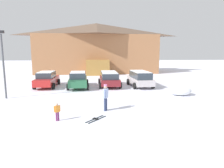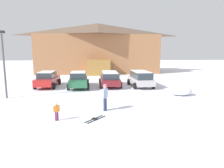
{
  "view_description": "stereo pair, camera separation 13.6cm",
  "coord_description": "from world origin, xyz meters",
  "px_view_note": "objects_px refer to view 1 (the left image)",
  "views": [
    {
      "loc": [
        -1.18,
        -6.77,
        3.67
      ],
      "look_at": [
        -0.09,
        8.49,
        1.18
      ],
      "focal_mm": 32.0,
      "sensor_mm": 36.0,
      "label": 1
    },
    {
      "loc": [
        -1.05,
        -6.78,
        3.67
      ],
      "look_at": [
        -0.09,
        8.49,
        1.18
      ],
      "focal_mm": 32.0,
      "sensor_mm": 36.0,
      "label": 2
    }
  ],
  "objects_px": {
    "ski_lodge": "(97,48)",
    "plowed_snow_pile": "(180,91)",
    "parked_green_coupe": "(78,79)",
    "pair_of_skis": "(96,119)",
    "parked_silver_wagon": "(140,78)",
    "parked_maroon_van": "(109,78)",
    "skier_adult_in_blue_parka": "(106,96)",
    "lamp_post": "(3,61)",
    "skier_child_in_orange_jacket": "(57,111)",
    "parked_red_sedan": "(47,79)"
  },
  "relations": [
    {
      "from": "skier_adult_in_blue_parka",
      "to": "plowed_snow_pile",
      "type": "xyz_separation_m",
      "value": [
        6.53,
        4.07,
        -0.56
      ]
    },
    {
      "from": "parked_silver_wagon",
      "to": "lamp_post",
      "type": "bearing_deg",
      "value": -158.39
    },
    {
      "from": "ski_lodge",
      "to": "parked_maroon_van",
      "type": "relative_size",
      "value": 4.43
    },
    {
      "from": "parked_green_coupe",
      "to": "skier_adult_in_blue_parka",
      "type": "height_order",
      "value": "skier_adult_in_blue_parka"
    },
    {
      "from": "pair_of_skis",
      "to": "plowed_snow_pile",
      "type": "height_order",
      "value": "plowed_snow_pile"
    },
    {
      "from": "parked_red_sedan",
      "to": "parked_green_coupe",
      "type": "height_order",
      "value": "parked_green_coupe"
    },
    {
      "from": "ski_lodge",
      "to": "plowed_snow_pile",
      "type": "distance_m",
      "value": 21.65
    },
    {
      "from": "parked_silver_wagon",
      "to": "skier_child_in_orange_jacket",
      "type": "distance_m",
      "value": 12.22
    },
    {
      "from": "parked_green_coupe",
      "to": "parked_silver_wagon",
      "type": "distance_m",
      "value": 6.5
    },
    {
      "from": "ski_lodge",
      "to": "pair_of_skis",
      "type": "relative_size",
      "value": 15.98
    },
    {
      "from": "ski_lodge",
      "to": "parked_silver_wagon",
      "type": "distance_m",
      "value": 16.62
    },
    {
      "from": "parked_maroon_van",
      "to": "parked_silver_wagon",
      "type": "height_order",
      "value": "parked_silver_wagon"
    },
    {
      "from": "ski_lodge",
      "to": "parked_silver_wagon",
      "type": "bearing_deg",
      "value": -73.48
    },
    {
      "from": "parked_silver_wagon",
      "to": "parked_maroon_van",
      "type": "bearing_deg",
      "value": 172.52
    },
    {
      "from": "parked_green_coupe",
      "to": "pair_of_skis",
      "type": "xyz_separation_m",
      "value": [
        1.9,
        -10.04,
        -0.82
      ]
    },
    {
      "from": "parked_maroon_van",
      "to": "plowed_snow_pile",
      "type": "bearing_deg",
      "value": -40.23
    },
    {
      "from": "parked_green_coupe",
      "to": "skier_adult_in_blue_parka",
      "type": "distance_m",
      "value": 8.75
    },
    {
      "from": "skier_child_in_orange_jacket",
      "to": "skier_adult_in_blue_parka",
      "type": "distance_m",
      "value": 3.18
    },
    {
      "from": "skier_child_in_orange_jacket",
      "to": "pair_of_skis",
      "type": "distance_m",
      "value": 2.12
    },
    {
      "from": "ski_lodge",
      "to": "skier_child_in_orange_jacket",
      "type": "distance_m",
      "value": 26.18
    },
    {
      "from": "skier_child_in_orange_jacket",
      "to": "parked_red_sedan",
      "type": "bearing_deg",
      "value": 106.4
    },
    {
      "from": "parked_maroon_van",
      "to": "skier_child_in_orange_jacket",
      "type": "distance_m",
      "value": 11.2
    },
    {
      "from": "parked_silver_wagon",
      "to": "skier_adult_in_blue_parka",
      "type": "xyz_separation_m",
      "value": [
        -4.0,
        -8.53,
        0.05
      ]
    },
    {
      "from": "pair_of_skis",
      "to": "parked_red_sedan",
      "type": "bearing_deg",
      "value": 116.02
    },
    {
      "from": "ski_lodge",
      "to": "parked_green_coupe",
      "type": "bearing_deg",
      "value": -96.81
    },
    {
      "from": "parked_silver_wagon",
      "to": "plowed_snow_pile",
      "type": "height_order",
      "value": "parked_silver_wagon"
    },
    {
      "from": "lamp_post",
      "to": "pair_of_skis",
      "type": "bearing_deg",
      "value": -37.72
    },
    {
      "from": "parked_red_sedan",
      "to": "skier_adult_in_blue_parka",
      "type": "bearing_deg",
      "value": -57.21
    },
    {
      "from": "parked_green_coupe",
      "to": "skier_child_in_orange_jacket",
      "type": "relative_size",
      "value": 4.88
    },
    {
      "from": "ski_lodge",
      "to": "skier_adult_in_blue_parka",
      "type": "distance_m",
      "value": 24.36
    },
    {
      "from": "parked_silver_wagon",
      "to": "lamp_post",
      "type": "xyz_separation_m",
      "value": [
        -11.76,
        -4.66,
        2.08
      ]
    },
    {
      "from": "ski_lodge",
      "to": "parked_maroon_van",
      "type": "xyz_separation_m",
      "value": [
        1.37,
        -15.16,
        -3.49
      ]
    },
    {
      "from": "skier_adult_in_blue_parka",
      "to": "pair_of_skis",
      "type": "relative_size",
      "value": 1.25
    },
    {
      "from": "skier_child_in_orange_jacket",
      "to": "skier_adult_in_blue_parka",
      "type": "height_order",
      "value": "skier_adult_in_blue_parka"
    },
    {
      "from": "parked_silver_wagon",
      "to": "pair_of_skis",
      "type": "bearing_deg",
      "value": -114.3
    },
    {
      "from": "plowed_snow_pile",
      "to": "pair_of_skis",
      "type": "bearing_deg",
      "value": -141.2
    },
    {
      "from": "ski_lodge",
      "to": "parked_maroon_van",
      "type": "distance_m",
      "value": 15.61
    },
    {
      "from": "parked_green_coupe",
      "to": "parked_maroon_van",
      "type": "distance_m",
      "value": 3.3
    },
    {
      "from": "parked_red_sedan",
      "to": "pair_of_skis",
      "type": "relative_size",
      "value": 3.53
    },
    {
      "from": "parked_green_coupe",
      "to": "pair_of_skis",
      "type": "distance_m",
      "value": 10.26
    },
    {
      "from": "parked_silver_wagon",
      "to": "pair_of_skis",
      "type": "xyz_separation_m",
      "value": [
        -4.6,
        -10.19,
        -0.87
      ]
    },
    {
      "from": "ski_lodge",
      "to": "parked_silver_wagon",
      "type": "xyz_separation_m",
      "value": [
        4.62,
        -15.58,
        -3.45
      ]
    },
    {
      "from": "parked_silver_wagon",
      "to": "pair_of_skis",
      "type": "distance_m",
      "value": 11.21
    },
    {
      "from": "pair_of_skis",
      "to": "skier_adult_in_blue_parka",
      "type": "bearing_deg",
      "value": 70.19
    },
    {
      "from": "skier_adult_in_blue_parka",
      "to": "lamp_post",
      "type": "distance_m",
      "value": 8.9
    },
    {
      "from": "parked_maroon_van",
      "to": "skier_child_in_orange_jacket",
      "type": "height_order",
      "value": "parked_maroon_van"
    },
    {
      "from": "pair_of_skis",
      "to": "skier_child_in_orange_jacket",
      "type": "bearing_deg",
      "value": -178.59
    },
    {
      "from": "parked_red_sedan",
      "to": "parked_silver_wagon",
      "type": "relative_size",
      "value": 1.01
    },
    {
      "from": "parked_maroon_van",
      "to": "skier_child_in_orange_jacket",
      "type": "relative_size",
      "value": 4.86
    },
    {
      "from": "skier_child_in_orange_jacket",
      "to": "plowed_snow_pile",
      "type": "xyz_separation_m",
      "value": [
        9.18,
        5.78,
        -0.18
      ]
    }
  ]
}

